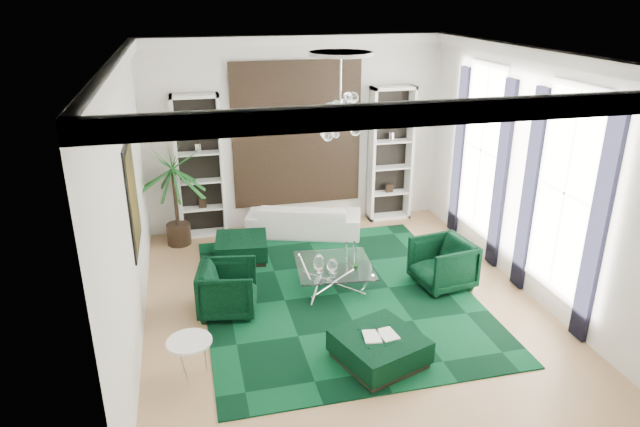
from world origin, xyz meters
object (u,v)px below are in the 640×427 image
object	(u,v)px
ottoman_front	(379,349)
armchair_left	(228,289)
coffee_table	(334,276)
ottoman_side	(242,248)
palm	(174,183)
armchair_right	(443,264)
sofa	(304,219)
side_table	(191,360)

from	to	relation	value
ottoman_front	armchair_left	bearing A→B (deg)	135.81
coffee_table	ottoman_front	distance (m)	2.10
ottoman_side	palm	size ratio (longest dim) A/B	0.37
armchair_left	palm	bearing A→B (deg)	24.75
ottoman_front	armchair_right	bearing A→B (deg)	45.83
ottoman_side	sofa	bearing A→B (deg)	32.20
armchair_right	ottoman_side	xyz separation A→B (m)	(-3.10, 1.80, -0.20)
ottoman_side	palm	xyz separation A→B (m)	(-1.10, 0.95, 1.03)
armchair_left	side_table	bearing A→B (deg)	168.66
armchair_left	sofa	bearing A→B (deg)	-22.98
armchair_left	ottoman_side	size ratio (longest dim) A/B	0.94
sofa	palm	bearing A→B (deg)	15.84
armchair_left	palm	world-z (taller)	palm
sofa	palm	size ratio (longest dim) A/B	0.91
side_table	coffee_table	bearing A→B (deg)	38.21
ottoman_front	side_table	xyz separation A→B (m)	(-2.40, 0.25, 0.07)
armchair_left	ottoman_front	xyz separation A→B (m)	(1.80, -1.75, -0.19)
ottoman_front	coffee_table	bearing A→B (deg)	91.36
armchair_left	side_table	distance (m)	1.62
ottoman_side	ottoman_front	xyz separation A→B (m)	(1.40, -3.55, -0.00)
ottoman_side	armchair_left	bearing A→B (deg)	-102.53
armchair_right	ottoman_side	distance (m)	3.59
coffee_table	palm	world-z (taller)	palm
armchair_left	armchair_right	bearing A→B (deg)	-79.54
sofa	ottoman_side	xyz separation A→B (m)	(-1.35, -0.85, -0.12)
coffee_table	side_table	world-z (taller)	side_table
palm	armchair_right	bearing A→B (deg)	-33.22
armchair_right	palm	distance (m)	5.09
armchair_right	coffee_table	xyz separation A→B (m)	(-1.75, 0.35, -0.19)
armchair_right	ottoman_side	world-z (taller)	armchair_right
armchair_right	ottoman_front	size ratio (longest dim) A/B	0.88
sofa	palm	distance (m)	2.61
side_table	sofa	bearing A→B (deg)	60.48
coffee_table	ottoman_front	bearing A→B (deg)	-88.64
sofa	armchair_right	world-z (taller)	armchair_right
side_table	ottoman_side	bearing A→B (deg)	73.14
side_table	palm	distance (m)	4.36
armchair_right	sofa	bearing A→B (deg)	-154.94
ottoman_side	ottoman_front	world-z (taller)	ottoman_side
ottoman_side	side_table	bearing A→B (deg)	-106.86
side_table	palm	xyz separation A→B (m)	(-0.10, 4.25, 0.96)
armchair_left	ottoman_side	distance (m)	1.85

